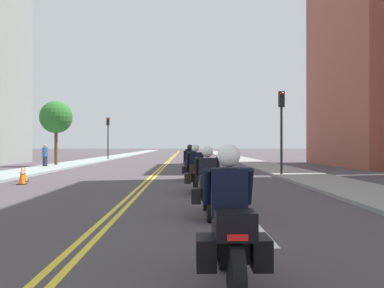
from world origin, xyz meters
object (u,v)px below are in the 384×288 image
motorcycle_7 (190,156)px  traffic_light_near (281,117)px  motorcycle_5 (189,159)px  traffic_cone_2 (24,174)px  motorcycle_3 (190,166)px  traffic_cone_0 (22,175)px  street_tree_1 (56,117)px  motorcycle_1 (208,187)px  motorcycle_4 (191,163)px  pedestrian_1 (45,156)px  motorcycle_6 (192,157)px  motorcycle_0 (230,232)px  traffic_light_far (108,131)px  motorcycle_2 (196,173)px

motorcycle_7 → traffic_light_near: (4.51, -15.45, 2.40)m
motorcycle_5 → traffic_cone_2: size_ratio=3.40×
motorcycle_3 → traffic_cone_0: motorcycle_3 is taller
motorcycle_7 → traffic_light_near: traffic_light_near is taller
street_tree_1 → motorcycle_1: bearing=-65.3°
motorcycle_4 → pedestrian_1: bearing=146.5°
motorcycle_4 → traffic_cone_2: motorcycle_4 is taller
motorcycle_1 → motorcycle_6: (0.00, 23.20, -0.02)m
motorcycle_3 → motorcycle_6: 13.56m
motorcycle_0 → motorcycle_1: 4.83m
motorcycle_5 → traffic_light_near: (4.66, -6.73, 2.40)m
motorcycle_1 → traffic_cone_0: motorcycle_1 is taller
motorcycle_3 → street_tree_1: bearing=126.0°
motorcycle_1 → pedestrian_1: (-10.39, 20.14, 0.19)m
motorcycle_3 → traffic_light_far: bearing=106.2°
motorcycle_0 → motorcycle_7: 32.21m
motorcycle_4 → street_tree_1: (-10.15, 8.39, 3.08)m
traffic_cone_0 → motorcycle_1: bearing=-47.3°
motorcycle_7 → traffic_light_far: traffic_light_far is taller
motorcycle_0 → motorcycle_4: (-0.20, 18.94, -0.03)m
motorcycle_0 → motorcycle_6: motorcycle_0 is taller
motorcycle_0 → street_tree_1: size_ratio=0.43×
traffic_cone_2 → traffic_light_far: size_ratio=0.14×
motorcycle_1 → motorcycle_2: 4.72m
motorcycle_7 → pedestrian_1: pedestrian_1 is taller
motorcycle_4 → motorcycle_6: (0.21, 9.09, 0.02)m
motorcycle_1 → motorcycle_5: size_ratio=1.05×
motorcycle_2 → traffic_light_near: bearing=56.8°
traffic_light_near → motorcycle_0: bearing=-104.8°
motorcycle_6 → traffic_light_far: bearing=129.3°
traffic_cone_0 → traffic_light_far: bearing=93.2°
motorcycle_0 → motorcycle_1: bearing=90.1°
motorcycle_0 → pedestrian_1: (-10.38, 24.97, 0.20)m
motorcycle_5 → traffic_cone_2: bearing=-125.5°
traffic_light_near → motorcycle_7: bearing=106.3°
traffic_light_far → street_tree_1: (-1.59, -12.76, 0.57)m
motorcycle_0 → traffic_light_far: size_ratio=0.47×
motorcycle_7 → traffic_cone_2: (-7.57, -18.16, -0.33)m
motorcycle_1 → traffic_light_far: traffic_light_far is taller
motorcycle_3 → traffic_light_near: size_ratio=0.52×
motorcycle_3 → traffic_cone_0: size_ratio=2.95×
motorcycle_3 → traffic_light_far: traffic_light_far is taller
pedestrian_1 → motorcycle_6: bearing=57.3°
motorcycle_2 → street_tree_1: 20.73m
pedestrian_1 → motorcycle_0: bearing=-26.5°
traffic_cone_2 → motorcycle_4: bearing=33.3°
motorcycle_2 → traffic_light_near: 8.88m
motorcycle_7 → pedestrian_1: (-10.31, -7.24, 0.21)m
motorcycle_0 → motorcycle_5: bearing=90.8°
pedestrian_1 → motorcycle_1: bearing=-21.8°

